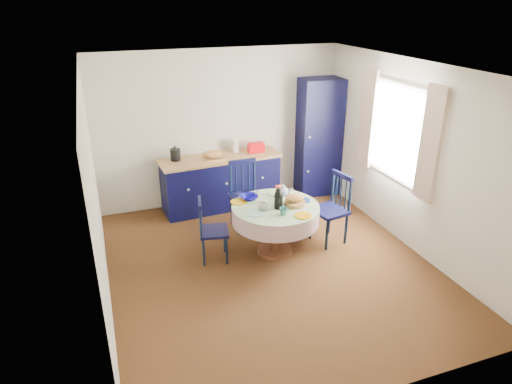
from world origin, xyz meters
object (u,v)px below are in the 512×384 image
pantry_cabinet (319,137)px  kitchen_counter (221,181)px  chair_left (211,230)px  mug_a (263,206)px  mug_c (286,193)px  mug_d (257,194)px  chair_right (332,208)px  dining_table (276,214)px  mug_b (283,211)px  chair_far (246,195)px  cobalt_bowl (249,197)px

pantry_cabinet → kitchen_counter: bearing=-174.1°
chair_left → mug_a: chair_left is taller
pantry_cabinet → mug_c: pantry_cabinet is taller
mug_a → mug_d: bearing=80.1°
chair_left → kitchen_counter: bearing=-8.9°
kitchen_counter → chair_right: size_ratio=1.98×
kitchen_counter → pantry_cabinet: 1.84m
kitchen_counter → chair_left: size_ratio=2.29×
dining_table → mug_d: dining_table is taller
mug_a → mug_b: mug_b is taller
mug_a → mug_d: size_ratio=1.28×
chair_right → pantry_cabinet: bearing=148.2°
pantry_cabinet → mug_b: bearing=-122.3°
chair_left → mug_a: bearing=-92.6°
chair_far → chair_right: size_ratio=1.02×
chair_far → chair_right: 1.28m
chair_left → chair_right: bearing=-81.5°
chair_far → mug_c: (0.38, -0.60, 0.22)m
mug_b → mug_d: size_ratio=1.17×
mug_b → mug_d: 0.64m
kitchen_counter → pantry_cabinet: size_ratio=0.99×
kitchen_counter → cobalt_bowl: size_ratio=8.41×
mug_c → dining_table: bearing=-134.1°
pantry_cabinet → chair_far: 1.87m
chair_right → mug_c: 0.69m
chair_right → mug_b: size_ratio=9.65×
kitchen_counter → dining_table: (0.29, -1.66, 0.13)m
dining_table → chair_right: chair_right is taller
chair_right → mug_d: 1.07m
dining_table → mug_b: dining_table is taller
mug_d → kitchen_counter: bearing=96.7°
mug_b → mug_d: (-0.12, 0.63, -0.01)m
kitchen_counter → pantry_cabinet: (1.76, 0.04, 0.55)m
mug_d → cobalt_bowl: size_ratio=0.38×
kitchen_counter → mug_a: bearing=-90.8°
chair_left → chair_far: size_ratio=0.84×
kitchen_counter → mug_c: kitchen_counter is taller
pantry_cabinet → chair_right: pantry_cabinet is taller
pantry_cabinet → mug_a: bearing=-129.3°
chair_left → mug_b: 0.98m
cobalt_bowl → mug_b: bearing=-66.8°
kitchen_counter → mug_c: bearing=-72.6°
chair_far → kitchen_counter: bearing=101.0°
chair_right → mug_d: chair_right is taller
mug_b → cobalt_bowl: (-0.25, 0.59, -0.02)m
mug_b → cobalt_bowl: size_ratio=0.44×
mug_c → cobalt_bowl: bearing=174.3°
mug_a → mug_b: (0.19, -0.24, 0.00)m
cobalt_bowl → chair_right: bearing=-13.8°
dining_table → cobalt_bowl: bearing=131.4°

